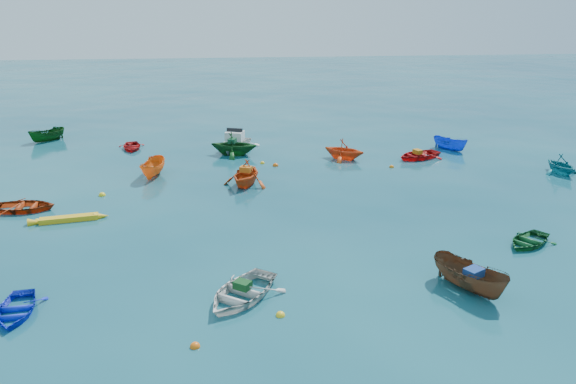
{
  "coord_description": "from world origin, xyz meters",
  "views": [
    {
      "loc": [
        -3.13,
        -23.2,
        10.29
      ],
      "look_at": [
        0.0,
        5.0,
        0.4
      ],
      "focal_mm": 35.0,
      "sensor_mm": 36.0,
      "label": 1
    }
  ],
  "objects": [
    {
      "name": "buoy_or_c",
      "position": [
        -7.88,
        9.96,
        0.0
      ],
      "size": [
        0.3,
        0.3,
        0.3
      ],
      "primitive_type": "sphere",
      "color": "#D0500B",
      "rests_on": "ground"
    },
    {
      "name": "buoy_or_e",
      "position": [
        -0.11,
        11.3,
        0.0
      ],
      "size": [
        0.38,
        0.38,
        0.38
      ],
      "primitive_type": "sphere",
      "color": "#D4530B",
      "rests_on": "ground"
    },
    {
      "name": "dinghy_red_ne",
      "position": [
        9.63,
        12.07,
        0.0
      ],
      "size": [
        3.85,
        3.39,
        0.66
      ],
      "primitive_type": "imported",
      "rotation": [
        0.0,
        0.0,
        -1.15
      ],
      "color": "red",
      "rests_on": "ground"
    },
    {
      "name": "dinghy_red_far",
      "position": [
        -9.95,
        16.69,
        0.0
      ],
      "size": [
        2.26,
        2.86,
        0.54
      ],
      "primitive_type": "imported",
      "rotation": [
        0.0,
        0.0,
        0.16
      ],
      "color": "#AF0E0F",
      "rests_on": "ground"
    },
    {
      "name": "dinghy_red_nw",
      "position": [
        -13.59,
        4.77,
        0.0
      ],
      "size": [
        3.24,
        2.37,
        0.65
      ],
      "primitive_type": "imported",
      "rotation": [
        0.0,
        0.0,
        1.53
      ],
      "color": "#9D2F0D",
      "rests_on": "ground"
    },
    {
      "name": "sampan_brown_mid",
      "position": [
        5.56,
        -5.59,
        0.0
      ],
      "size": [
        2.62,
        3.41,
        1.25
      ],
      "primitive_type": "imported",
      "rotation": [
        0.0,
        0.0,
        0.51
      ],
      "color": "#55341E",
      "rests_on": "ground"
    },
    {
      "name": "sampan_green_far",
      "position": [
        -16.6,
        19.77,
        0.0
      ],
      "size": [
        2.79,
        2.66,
        1.08
      ],
      "primitive_type": "imported",
      "rotation": [
        0.0,
        0.0,
        -0.84
      ],
      "color": "#0F4412",
      "rests_on": "ground"
    },
    {
      "name": "buoy_ye_c",
      "position": [
        -0.91,
        11.97,
        0.0
      ],
      "size": [
        0.29,
        0.29,
        0.29
      ],
      "primitive_type": "sphere",
      "color": "yellow",
      "rests_on": "ground"
    },
    {
      "name": "ground",
      "position": [
        0.0,
        0.0,
        0.0
      ],
      "size": [
        160.0,
        160.0,
        0.0
      ],
      "primitive_type": "plane",
      "color": "#0A3A4D",
      "rests_on": "ground"
    },
    {
      "name": "buoy_ye_e",
      "position": [
        12.44,
        14.54,
        0.0
      ],
      "size": [
        0.36,
        0.36,
        0.36
      ],
      "primitive_type": "sphere",
      "color": "yellow",
      "rests_on": "ground"
    },
    {
      "name": "tarp_green_a",
      "position": [
        -2.78,
        -5.2,
        0.5
      ],
      "size": [
        0.73,
        0.7,
        0.28
      ],
      "primitive_type": "cube",
      "rotation": [
        0.0,
        0.0,
        -0.62
      ],
      "color": "#104319",
      "rests_on": "dinghy_white_near"
    },
    {
      "name": "dinghy_green_e",
      "position": [
        9.85,
        -1.96,
        0.0
      ],
      "size": [
        3.19,
        3.03,
        0.54
      ],
      "primitive_type": "imported",
      "rotation": [
        0.0,
        0.0,
        -0.94
      ],
      "color": "#135124",
      "rests_on": "ground"
    },
    {
      "name": "buoy_ye_d",
      "position": [
        -10.06,
        6.66,
        0.0
      ],
      "size": [
        0.38,
        0.38,
        0.38
      ],
      "primitive_type": "sphere",
      "color": "yellow",
      "rests_on": "ground"
    },
    {
      "name": "tarp_green_b",
      "position": [
        -2.81,
        14.34,
        0.99
      ],
      "size": [
        0.65,
        0.76,
        0.32
      ],
      "primitive_type": "cube",
      "rotation": [
        0.0,
        0.0,
        1.31
      ],
      "color": "#114527",
      "rests_on": "dinghy_green_n"
    },
    {
      "name": "motorboat_white",
      "position": [
        -2.59,
        15.75,
        0.0
      ],
      "size": [
        4.11,
        4.84,
        1.45
      ],
      "primitive_type": "imported",
      "rotation": [
        0.0,
        0.0,
        -0.33
      ],
      "color": "white",
      "rests_on": "ground"
    },
    {
      "name": "tarp_orange_a",
      "position": [
        -2.13,
        7.66,
        0.95
      ],
      "size": [
        0.79,
        0.71,
        0.31
      ],
      "primitive_type": "cube",
      "rotation": [
        0.0,
        0.0,
        -0.4
      ],
      "color": "#C86114",
      "rests_on": "dinghy_orange_w"
    },
    {
      "name": "tarp_orange_b",
      "position": [
        9.54,
        12.03,
        0.47
      ],
      "size": [
        0.63,
        0.7,
        0.28
      ],
      "primitive_type": "cube",
      "rotation": [
        0.0,
        0.0,
        -1.15
      ],
      "color": "#B06B12",
      "rests_on": "dinghy_red_ne"
    },
    {
      "name": "dinghy_white_near",
      "position": [
        -2.84,
        -5.28,
        0.0
      ],
      "size": [
        4.0,
        4.23,
        0.71
      ],
      "primitive_type": "imported",
      "rotation": [
        0.0,
        0.0,
        -0.62
      ],
      "color": "beige",
      "rests_on": "ground"
    },
    {
      "name": "buoy_or_a",
      "position": [
        -4.36,
        -8.1,
        0.0
      ],
      "size": [
        0.32,
        0.32,
        0.32
      ],
      "primitive_type": "sphere",
      "color": "orange",
      "rests_on": "ground"
    },
    {
      "name": "dinghy_orange_far",
      "position": [
        4.59,
        12.45,
        0.0
      ],
      "size": [
        3.67,
        3.58,
        1.47
      ],
      "primitive_type": "imported",
      "rotation": [
        0.0,
        0.0,
        0.95
      ],
      "color": "#E24815",
      "rests_on": "ground"
    },
    {
      "name": "dinghy_cyan_se",
      "position": [
        17.21,
        7.81,
        0.0
      ],
      "size": [
        2.42,
        2.71,
        1.3
      ],
      "primitive_type": "imported",
      "rotation": [
        0.0,
        0.0,
        0.13
      ],
      "color": "#157886",
      "rests_on": "ground"
    },
    {
      "name": "dinghy_green_n",
      "position": [
        -2.71,
        14.31,
        0.0
      ],
      "size": [
        3.75,
        3.45,
        1.66
      ],
      "primitive_type": "imported",
      "rotation": [
        0.0,
        0.0,
        1.31
      ],
      "color": "#104617",
      "rests_on": "ground"
    },
    {
      "name": "buoy_ye_b",
      "position": [
        -12.43,
        3.13,
        0.0
      ],
      "size": [
        0.31,
        0.31,
        0.31
      ],
      "primitive_type": "sphere",
      "color": "yellow",
      "rests_on": "ground"
    },
    {
      "name": "sampan_blue_far",
      "position": [
        12.58,
        14.01,
        0.0
      ],
      "size": [
        2.4,
        2.71,
        1.03
      ],
      "primitive_type": "imported",
      "rotation": [
        0.0,
        0.0,
        0.65
      ],
      "color": "blue",
      "rests_on": "ground"
    },
    {
      "name": "dinghy_blue_sw",
      "position": [
        -10.56,
        -5.48,
        0.0
      ],
      "size": [
        2.13,
        2.78,
        0.54
      ],
      "primitive_type": "imported",
      "rotation": [
        0.0,
        0.0,
        0.11
      ],
      "color": "#1028CE",
      "rests_on": "ground"
    },
    {
      "name": "sampan_orange_n",
      "position": [
        -7.65,
        9.92,
        0.0
      ],
      "size": [
        1.66,
        3.19,
        1.17
      ],
      "primitive_type": "imported",
      "rotation": [
        0.0,
        0.0,
        -0.18
      ],
      "color": "orange",
      "rests_on": "ground"
    },
    {
      "name": "dinghy_orange_w",
      "position": [
        -2.15,
        7.61,
        0.0
      ],
      "size": [
        3.56,
        3.79,
        1.58
      ],
      "primitive_type": "imported",
      "rotation": [
        0.0,
        0.0,
        -0.4
      ],
      "color": "#D14613",
      "rests_on": "ground"
    },
    {
      "name": "kayak_yellow",
      "position": [
        -10.91,
        3.06,
        0.0
      ],
      "size": [
        3.43,
        1.04,
        0.33
      ],
      "primitive_type": null,
      "rotation": [
        0.0,
        0.0,
        1.74
      ],
      "color": "gold",
      "rests_on": "ground"
    },
    {
      "name": "tarp_blue_a",
      "position": [
        5.63,
        -5.72,
        0.78
      ],
      "size": [
        0.82,
        0.76,
        0.32
      ],
      "primitive_type": "cube",
      "rotation": [
        0.0,
        0.0,
        0.51
      ],
      "color": "navy",
      "rests_on": "sampan_brown_mid"
    },
    {
      "name": "buoy_ye_a",
      "position": [
        -1.55,
        -6.6,
        0.0
      ],
      "size": [
        0.32,
        0.32,
        0.32
      ],
      "primitive_type": "sphere",
      "color": "yellow",
      "rests_on": "ground"
    },
    {
      "name": "buoy_or_d",
      "position": [
        7.24,
        10.18,
        0.0
      ],
      "size": [
        0.3,
        0.3,
        0.3
      ],
      "primitive_type": "sphere",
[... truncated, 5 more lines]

